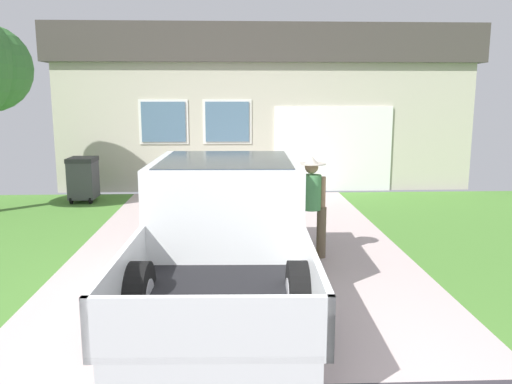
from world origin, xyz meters
TOP-DOWN VIEW (x-y plane):
  - pickup_truck at (-0.20, 2.70)m, footprint 2.11×5.29m
  - person_with_hat at (1.07, 3.57)m, footprint 0.48×0.42m
  - handbag at (0.83, 3.29)m, footprint 0.30×0.16m
  - house_with_garage at (0.76, 12.63)m, footprint 11.12×7.01m
  - wheeled_trash_bin at (-3.59, 8.09)m, footprint 0.60×0.72m

SIDE VIEW (x-z plane):
  - handbag at x=0.83m, z-range -0.07..0.33m
  - wheeled_trash_bin at x=-3.59m, z-range 0.04..1.08m
  - pickup_truck at x=-0.20m, z-range -0.07..1.54m
  - person_with_hat at x=1.07m, z-range 0.10..1.66m
  - house_with_garage at x=0.76m, z-range 0.03..4.25m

